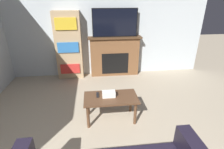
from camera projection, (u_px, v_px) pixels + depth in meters
The scene contains 7 objects.
wall_back at pixel (99, 24), 4.46m from camera, with size 5.62×0.06×2.70m.
fireplace at pixel (115, 56), 4.70m from camera, with size 1.39×0.28×1.06m.
tv at pixel (115, 23), 4.33m from camera, with size 1.13×0.03×0.69m.
coffee_table at pixel (111, 101), 2.97m from camera, with size 0.90×0.48×0.45m.
tissue_box at pixel (109, 94), 2.94m from camera, with size 0.22×0.12×0.10m.
remote_control at pixel (98, 95), 2.99m from camera, with size 0.04×0.15×0.02m.
bookshelf at pixel (69, 46), 4.43m from camera, with size 0.65×0.29×1.70m.
Camera 1 is at (-0.19, -0.47, 2.00)m, focal length 28.00 mm.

